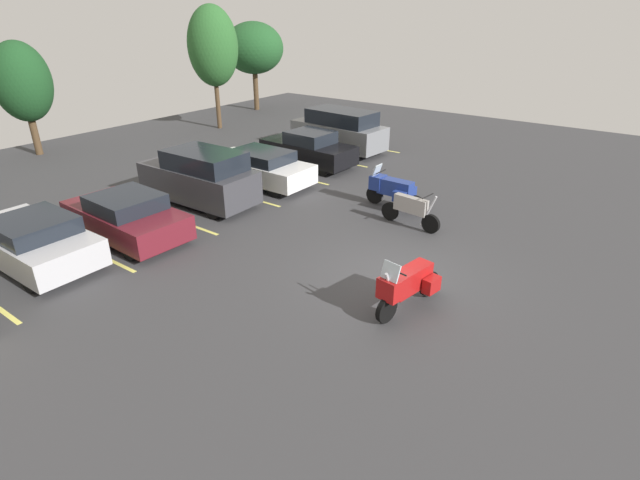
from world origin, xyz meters
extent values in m
cube|color=#38383A|center=(0.00, 0.00, -0.05)|extent=(44.00, 44.00, 0.10)
cylinder|color=black|center=(-1.83, -0.83, 0.32)|extent=(0.65, 0.22, 0.64)
cylinder|color=black|center=(-0.22, -1.09, 0.32)|extent=(0.65, 0.22, 0.64)
cube|color=#A51414|center=(-1.02, -0.96, 0.77)|extent=(1.28, 0.61, 0.55)
cylinder|color=#B2B2B7|center=(-1.71, -0.85, 0.73)|extent=(0.51, 0.15, 1.11)
cylinder|color=black|center=(-1.63, -0.86, 1.23)|extent=(0.14, 0.62, 0.04)
cube|color=#A51414|center=(-1.73, -0.85, 0.83)|extent=(0.51, 0.56, 0.49)
cube|color=#B2C1CC|center=(-1.78, -0.84, 1.27)|extent=(0.23, 0.46, 0.39)
cube|color=#A51414|center=(-0.72, -1.37, 0.62)|extent=(0.47, 0.31, 0.36)
cube|color=#A51414|center=(-0.60, -0.68, 0.62)|extent=(0.47, 0.31, 0.36)
cylinder|color=black|center=(3.22, 0.46, 0.30)|extent=(0.18, 0.62, 0.61)
cylinder|color=black|center=(3.38, 1.99, 0.30)|extent=(0.18, 0.62, 0.61)
cube|color=gray|center=(3.30, 1.23, 0.74)|extent=(0.37, 1.18, 0.51)
cylinder|color=#B2B2B7|center=(3.23, 0.58, 0.70)|extent=(0.12, 0.50, 1.08)
cylinder|color=black|center=(3.24, 0.66, 1.18)|extent=(0.62, 0.10, 0.04)
cylinder|color=black|center=(4.40, 3.19, 0.32)|extent=(0.13, 0.64, 0.64)
cylinder|color=black|center=(4.39, 1.56, 0.32)|extent=(0.13, 0.64, 0.64)
cube|color=navy|center=(4.39, 2.38, 0.77)|extent=(0.47, 1.23, 0.54)
cylinder|color=#B2B2B7|center=(4.40, 3.07, 0.73)|extent=(0.08, 0.50, 1.11)
cylinder|color=black|center=(4.40, 2.99, 1.22)|extent=(0.62, 0.04, 0.04)
cube|color=navy|center=(4.40, 3.09, 0.82)|extent=(0.54, 0.45, 0.49)
cube|color=#B2C1CC|center=(4.40, 3.14, 1.26)|extent=(0.44, 0.17, 0.39)
cube|color=navy|center=(4.02, 2.02, 0.62)|extent=(0.24, 0.44, 0.36)
cube|color=navy|center=(4.76, 2.01, 0.62)|extent=(0.24, 0.44, 0.36)
cube|color=#EAE066|center=(-3.84, 8.09, 0.00)|extent=(0.12, 4.77, 0.01)
cube|color=#EAE066|center=(-0.87, 8.09, 0.00)|extent=(0.12, 4.77, 0.01)
cube|color=#EAE066|center=(2.10, 8.09, 0.00)|extent=(0.12, 4.77, 0.01)
cube|color=#EAE066|center=(5.06, 8.09, 0.00)|extent=(0.12, 4.77, 0.01)
cube|color=#EAE066|center=(8.03, 8.09, 0.00)|extent=(0.12, 4.77, 0.01)
cube|color=#EAE066|center=(11.00, 8.09, 0.00)|extent=(0.12, 4.77, 0.01)
cube|color=#B7B7BC|center=(-5.12, 8.39, 0.58)|extent=(1.97, 4.37, 0.74)
cube|color=black|center=(-5.11, 8.09, 1.18)|extent=(1.80, 1.96, 0.44)
cylinder|color=black|center=(-4.29, 9.88, 0.32)|extent=(0.22, 0.65, 0.65)
cylinder|color=black|center=(-5.95, 6.90, 0.32)|extent=(0.22, 0.65, 0.65)
cylinder|color=black|center=(-4.26, 6.92, 0.32)|extent=(0.22, 0.65, 0.65)
cube|color=maroon|center=(-2.58, 7.81, 0.57)|extent=(2.05, 4.27, 0.74)
cube|color=black|center=(-2.59, 7.67, 1.17)|extent=(1.82, 1.96, 0.46)
cylinder|color=black|center=(-3.36, 9.27, 0.31)|extent=(0.24, 0.63, 0.62)
cylinder|color=black|center=(-1.71, 9.22, 0.31)|extent=(0.24, 0.63, 0.62)
cylinder|color=black|center=(-3.46, 6.41, 0.31)|extent=(0.24, 0.63, 0.62)
cylinder|color=black|center=(-1.80, 6.35, 0.31)|extent=(0.24, 0.63, 0.62)
cube|color=#38383D|center=(0.71, 8.29, 0.77)|extent=(1.95, 4.44, 1.13)
cube|color=black|center=(0.72, 7.87, 1.65)|extent=(1.76, 2.78, 0.63)
cylinder|color=black|center=(-0.12, 9.76, 0.32)|extent=(0.24, 0.65, 0.64)
cylinder|color=black|center=(1.46, 9.80, 0.32)|extent=(0.24, 0.65, 0.64)
cylinder|color=black|center=(-0.05, 6.77, 0.32)|extent=(0.24, 0.65, 0.64)
cylinder|color=black|center=(1.53, 6.81, 0.32)|extent=(0.24, 0.65, 0.64)
cube|color=white|center=(3.55, 8.07, 0.59)|extent=(1.85, 4.56, 0.72)
cube|color=black|center=(3.55, 7.89, 1.16)|extent=(1.70, 2.31, 0.42)
cylinder|color=black|center=(2.75, 9.62, 0.36)|extent=(0.22, 0.71, 0.71)
cylinder|color=black|center=(4.34, 9.62, 0.36)|extent=(0.22, 0.71, 0.71)
cylinder|color=black|center=(2.76, 6.52, 0.36)|extent=(0.22, 0.71, 0.71)
cylinder|color=black|center=(4.35, 6.52, 0.36)|extent=(0.22, 0.71, 0.71)
cube|color=black|center=(6.71, 8.02, 0.63)|extent=(1.98, 4.37, 0.80)
cube|color=black|center=(6.70, 7.87, 1.28)|extent=(1.73, 1.89, 0.52)
cylinder|color=black|center=(6.01, 9.51, 0.35)|extent=(0.25, 0.72, 0.71)
cylinder|color=black|center=(7.54, 9.44, 0.35)|extent=(0.25, 0.72, 0.71)
cylinder|color=black|center=(5.88, 6.59, 0.35)|extent=(0.25, 0.72, 0.71)
cylinder|color=black|center=(7.41, 6.52, 0.35)|extent=(0.25, 0.72, 0.71)
cube|color=slate|center=(9.61, 8.38, 0.77)|extent=(2.19, 4.82, 1.09)
cube|color=black|center=(9.60, 8.20, 1.65)|extent=(1.94, 3.39, 0.67)
cylinder|color=black|center=(8.92, 10.03, 0.35)|extent=(0.27, 0.71, 0.70)
cylinder|color=black|center=(10.52, 9.91, 0.35)|extent=(0.27, 0.71, 0.70)
cylinder|color=black|center=(8.70, 6.84, 0.35)|extent=(0.27, 0.71, 0.70)
cylinder|color=black|center=(10.29, 6.73, 0.35)|extent=(0.27, 0.71, 0.70)
cylinder|color=#4C3823|center=(0.44, 19.55, 0.79)|extent=(0.33, 0.33, 1.58)
ellipsoid|color=#19421E|center=(0.44, 19.55, 3.36)|extent=(2.53, 2.53, 3.56)
cylinder|color=#4C3823|center=(15.07, 18.99, 1.17)|extent=(0.34, 0.34, 2.35)
ellipsoid|color=#1E4C23|center=(15.07, 18.99, 3.98)|extent=(3.91, 3.91, 3.27)
cylinder|color=#4C3823|center=(9.57, 16.79, 1.18)|extent=(0.25, 0.25, 2.35)
ellipsoid|color=#285B28|center=(9.57, 16.79, 4.48)|extent=(2.75, 2.75, 4.26)
camera|label=1|loc=(-10.14, -5.14, 6.42)|focal=27.61mm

